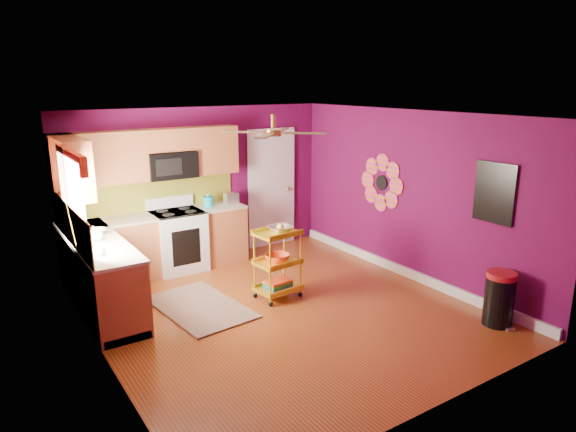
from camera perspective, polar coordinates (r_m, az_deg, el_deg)
ground at (r=6.80m, az=-0.58°, el=-10.38°), size 5.00×5.00×0.00m
room_envelope at (r=6.30m, az=-0.42°, el=3.25°), size 4.54×5.04×2.52m
lower_cabinets at (r=7.67m, az=-16.65°, el=-4.54°), size 2.81×2.31×0.94m
electric_range at (r=8.22m, az=-12.11°, el=-2.61°), size 0.76×0.66×1.13m
upper_cabinetry at (r=7.72m, az=-17.43°, el=5.96°), size 2.80×2.30×1.26m
left_window at (r=6.43m, az=-22.90°, el=3.27°), size 0.08×1.35×1.08m
panel_door at (r=9.16m, az=-1.86°, el=3.00°), size 0.95×0.11×2.15m
right_wall_art at (r=7.51m, az=15.30°, el=3.13°), size 0.04×2.74×1.04m
ceiling_fan at (r=6.35m, az=-1.63°, el=9.34°), size 1.01×1.01×0.26m
shag_rug at (r=6.95m, az=-9.77°, el=-9.92°), size 1.08×1.60×0.02m
rolling_cart at (r=6.98m, az=-1.12°, el=-4.93°), size 0.62×0.47×1.05m
trash_can at (r=6.79m, az=22.42°, el=-8.49°), size 0.42×0.43×0.68m
teal_kettle at (r=8.33m, az=-8.84°, el=1.64°), size 0.18×0.18×0.21m
toaster at (r=8.46m, az=-6.34°, el=1.96°), size 0.22×0.15×0.18m
soap_bottle_a at (r=6.93m, az=-20.79°, el=-1.79°), size 0.08×0.08×0.18m
soap_bottle_b at (r=6.90m, az=-20.35°, el=-1.89°), size 0.13×0.13×0.16m
counter_dish at (r=7.22m, az=-20.46°, el=-1.62°), size 0.24×0.24×0.06m
counter_cup at (r=6.32m, az=-20.23°, el=-3.66°), size 0.13×0.13×0.10m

